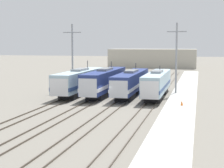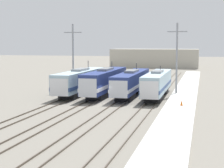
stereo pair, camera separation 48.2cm
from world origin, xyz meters
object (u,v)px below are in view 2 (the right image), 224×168
Objects in this scene: locomotive_far_right at (157,84)px; catenary_tower_left at (73,57)px; locomotive_center_left at (105,81)px; catenary_tower_right at (177,57)px; locomotive_center_right at (131,83)px; traffic_cone at (182,103)px; locomotive_far_left at (80,81)px.

catenary_tower_left is at bearing 167.76° from locomotive_far_right.
locomotive_center_left is 1.70× the size of catenary_tower_right.
catenary_tower_right is (7.05, 2.16, 4.04)m from locomotive_center_right.
locomotive_center_right is at bearing -11.48° from catenary_tower_left.
locomotive_center_right is 11.56m from catenary_tower_left.
locomotive_center_right is at bearing 129.94° from traffic_cone.
catenary_tower_left reaches higher than locomotive_far_right.
catenary_tower_right is at bearing 9.64° from locomotive_far_left.
catenary_tower_right is at bearing 0.00° from catenary_tower_left.
locomotive_center_right is 1.08× the size of locomotive_far_right.
locomotive_center_right is at bearing 165.92° from locomotive_far_right.
catenary_tower_right is 17.64× the size of traffic_cone.
catenary_tower_left is (-14.90, 3.23, 4.00)m from locomotive_far_right.
locomotive_far_left is 0.98× the size of locomotive_center_right.
locomotive_center_left is 16.39m from traffic_cone.
locomotive_center_left reaches higher than traffic_cone.
locomotive_far_left is at bearing -170.36° from catenary_tower_right.
locomotive_far_right is at bearing -130.58° from catenary_tower_right.
locomotive_far_right is 1.58× the size of catenary_tower_right.
locomotive_center_right is 1.70× the size of catenary_tower_left.
locomotive_far_right reaches higher than traffic_cone.
locomotive_far_left reaches higher than locomotive_center_left.
catenary_tower_right is at bearing 16.99° from locomotive_center_right.
locomotive_far_left is at bearing -176.68° from locomotive_center_right.
catenary_tower_left is 17.66m from catenary_tower_right.
catenary_tower_left is at bearing 168.52° from locomotive_center_right.
locomotive_center_left is at bearing 142.24° from traffic_cone.
catenary_tower_right reaches higher than locomotive_far_right.
locomotive_far_left is 1.05× the size of locomotive_far_right.
locomotive_far_right is at bearing -5.20° from locomotive_center_left.
locomotive_far_left is 8.59m from locomotive_center_right.
catenary_tower_right is (15.63, 2.65, 3.97)m from locomotive_far_left.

